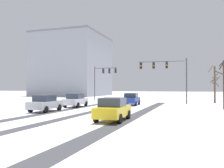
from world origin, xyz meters
name	(u,v)px	position (x,y,z in m)	size (l,w,h in m)	color
wheel_track_left_lane	(63,110)	(-3.32, 15.01, 0.00)	(1.16, 33.03, 0.01)	#424247
wheel_track_right_lane	(140,113)	(4.78, 15.01, 0.00)	(1.20, 33.03, 0.01)	#424247
wheel_track_center	(93,111)	(0.08, 15.01, 0.00)	(0.99, 33.03, 0.01)	#424247
sidewalk_kerb_right	(201,116)	(9.98, 13.51, 0.06)	(4.00, 33.03, 0.12)	white
traffic_signal_near_right	(167,70)	(5.88, 27.85, 4.81)	(6.79, 0.72, 6.50)	#47474C
traffic_signal_far_left	(103,75)	(-6.76, 35.93, 4.74)	(4.66, 0.55, 6.50)	#47474C
car_blue_lead	(131,99)	(1.58, 24.51, 0.82)	(1.97, 4.17, 1.62)	#233899
car_white_second	(76,100)	(-4.16, 19.50, 0.82)	(2.00, 4.18, 1.62)	silver
car_silver_third	(45,103)	(-4.36, 13.45, 0.82)	(1.99, 4.18, 1.62)	#B7BABF
car_yellow_cab_fourth	(113,109)	(4.00, 9.35, 0.82)	(1.95, 4.16, 1.62)	yellow
bare_tree_sidewalk_mid	(224,83)	(12.69, 22.55, 2.88)	(1.68, 2.36, 5.77)	#423023
bare_tree_sidewalk_far	(215,83)	(12.65, 33.80, 3.05)	(1.57, 1.57, 5.99)	brown
office_building_far_left_block	(73,66)	(-24.88, 57.98, 9.10)	(18.67, 20.06, 18.18)	#9399A3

